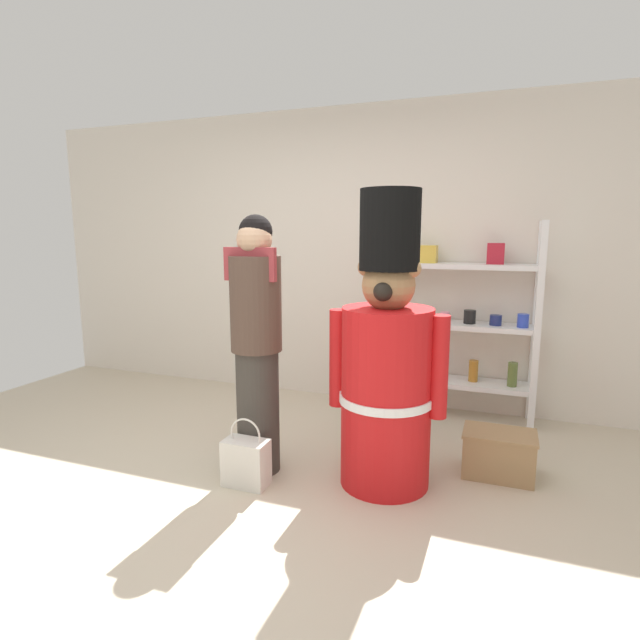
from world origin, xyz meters
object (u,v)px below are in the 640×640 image
(display_crate, at_px, (499,454))
(person_shopper, at_px, (257,340))
(shopping_bag, at_px, (246,462))
(teddy_bear_guard, at_px, (387,368))
(merchandise_shelf, at_px, (456,321))

(display_crate, bearing_deg, person_shopper, -162.93)
(shopping_bag, height_order, display_crate, shopping_bag)
(teddy_bear_guard, relative_size, shopping_bag, 4.14)
(merchandise_shelf, distance_m, display_crate, 1.26)
(person_shopper, bearing_deg, display_crate, 17.07)
(merchandise_shelf, bearing_deg, shopping_bag, -122.39)
(person_shopper, bearing_deg, merchandise_shelf, 53.34)
(teddy_bear_guard, height_order, display_crate, teddy_bear_guard)
(person_shopper, height_order, display_crate, person_shopper)
(person_shopper, height_order, shopping_bag, person_shopper)
(display_crate, bearing_deg, shopping_bag, -155.22)
(merchandise_shelf, relative_size, display_crate, 3.65)
(person_shopper, distance_m, shopping_bag, 0.74)
(shopping_bag, relative_size, display_crate, 0.96)
(shopping_bag, bearing_deg, person_shopper, 96.09)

